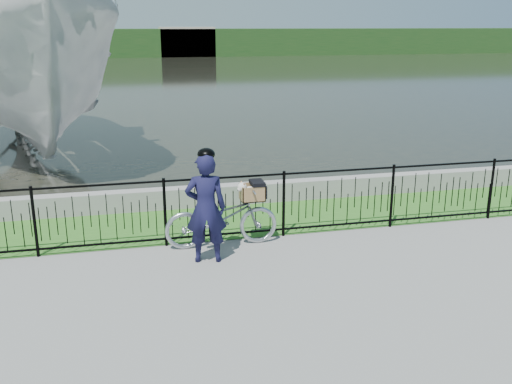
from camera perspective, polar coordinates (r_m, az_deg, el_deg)
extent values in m
plane|color=gray|center=(8.22, -0.96, -8.81)|extent=(120.00, 120.00, 0.00)
cube|color=#346E22|center=(10.59, -3.97, -2.92)|extent=(60.00, 2.00, 0.01)
plane|color=black|center=(40.45, -11.20, 11.17)|extent=(120.00, 120.00, 0.00)
cube|color=gray|center=(11.47, -4.81, -0.37)|extent=(60.00, 0.30, 0.40)
cube|color=#21441A|center=(67.31, -12.32, 14.38)|extent=(120.00, 6.00, 3.00)
cube|color=#AFA38C|center=(66.23, -6.93, 14.68)|extent=(6.00, 3.00, 3.20)
imported|color=#ADB2BA|center=(9.29, -3.48, -2.56)|extent=(1.85, 0.64, 0.97)
cube|color=black|center=(9.31, -0.38, -0.79)|extent=(0.38, 0.18, 0.02)
cube|color=olive|center=(9.31, -0.38, -0.74)|extent=(0.38, 0.33, 0.01)
cube|color=olive|center=(9.42, -0.60, 0.22)|extent=(0.38, 0.02, 0.25)
cube|color=olive|center=(9.13, -0.16, -0.31)|extent=(0.38, 0.02, 0.25)
cube|color=olive|center=(9.31, 0.71, 0.03)|extent=(0.01, 0.33, 0.25)
cube|color=olive|center=(9.23, -1.49, -0.11)|extent=(0.02, 0.33, 0.25)
cube|color=black|center=(9.25, 0.12, 0.93)|extent=(0.21, 0.34, 0.06)
cube|color=black|center=(9.31, 0.82, 0.19)|extent=(0.02, 0.34, 0.20)
ellipsoid|color=silver|center=(9.27, -0.50, -0.03)|extent=(0.31, 0.22, 0.20)
sphere|color=silver|center=(9.19, -1.39, 0.50)|extent=(0.15, 0.15, 0.15)
sphere|color=silver|center=(9.17, -1.67, 0.26)|extent=(0.07, 0.07, 0.07)
sphere|color=black|center=(9.15, -1.81, 0.20)|extent=(0.02, 0.02, 0.02)
cone|color=#A76B45|center=(9.23, -1.47, 0.95)|extent=(0.06, 0.08, 0.08)
cone|color=#A76B45|center=(9.14, -1.22, 0.80)|extent=(0.06, 0.08, 0.08)
imported|color=#131233|center=(8.60, -5.04, -1.64)|extent=(0.67, 0.49, 1.69)
ellipsoid|color=black|center=(8.38, -5.18, 3.74)|extent=(0.26, 0.29, 0.18)
imported|color=#BBBCBC|center=(17.15, -21.94, 10.91)|extent=(6.94, 12.07, 4.39)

